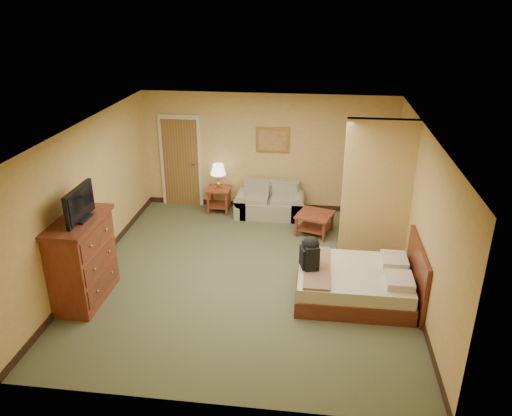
% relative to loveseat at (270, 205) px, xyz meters
% --- Properties ---
extents(floor, '(6.00, 6.00, 0.00)m').
position_rel_loveseat_xyz_m(floor, '(-0.11, -2.57, -0.25)').
color(floor, '#4D5537').
rests_on(floor, ground).
extents(ceiling, '(6.00, 6.00, 0.00)m').
position_rel_loveseat_xyz_m(ceiling, '(-0.11, -2.57, 2.35)').
color(ceiling, white).
rests_on(ceiling, back_wall).
extents(back_wall, '(5.50, 0.02, 2.60)m').
position_rel_loveseat_xyz_m(back_wall, '(-0.11, 0.43, 1.05)').
color(back_wall, tan).
rests_on(back_wall, floor).
extents(left_wall, '(0.02, 6.00, 2.60)m').
position_rel_loveseat_xyz_m(left_wall, '(-2.86, -2.57, 1.05)').
color(left_wall, tan).
rests_on(left_wall, floor).
extents(right_wall, '(0.02, 6.00, 2.60)m').
position_rel_loveseat_xyz_m(right_wall, '(2.64, -2.57, 1.05)').
color(right_wall, tan).
rests_on(right_wall, floor).
extents(partition, '(1.20, 0.15, 2.60)m').
position_rel_loveseat_xyz_m(partition, '(2.04, -1.64, 1.05)').
color(partition, tan).
rests_on(partition, floor).
extents(door, '(0.94, 0.16, 2.10)m').
position_rel_loveseat_xyz_m(door, '(-2.06, 0.40, 0.79)').
color(door, beige).
rests_on(door, floor).
extents(baseboard, '(5.50, 0.02, 0.12)m').
position_rel_loveseat_xyz_m(baseboard, '(-0.11, 0.42, -0.19)').
color(baseboard, black).
rests_on(baseboard, floor).
extents(loveseat, '(1.50, 0.70, 0.76)m').
position_rel_loveseat_xyz_m(loveseat, '(0.00, 0.00, 0.00)').
color(loveseat, gray).
rests_on(loveseat, floor).
extents(side_table, '(0.51, 0.51, 0.56)m').
position_rel_loveseat_xyz_m(side_table, '(-1.15, 0.08, 0.12)').
color(side_table, maroon).
rests_on(side_table, floor).
extents(table_lamp, '(0.33, 0.33, 0.55)m').
position_rel_loveseat_xyz_m(table_lamp, '(-1.15, 0.08, 0.73)').
color(table_lamp, '#BA9044').
rests_on(table_lamp, side_table).
extents(coffee_table, '(0.84, 0.84, 0.43)m').
position_rel_loveseat_xyz_m(coffee_table, '(0.99, -0.77, 0.06)').
color(coffee_table, maroon).
rests_on(coffee_table, floor).
extents(wall_picture, '(0.73, 0.04, 0.57)m').
position_rel_loveseat_xyz_m(wall_picture, '(0.00, 0.41, 1.35)').
color(wall_picture, '#B78E3F').
rests_on(wall_picture, back_wall).
extents(dresser, '(0.69, 1.31, 1.40)m').
position_rel_loveseat_xyz_m(dresser, '(-2.58, -3.61, 0.46)').
color(dresser, maroon).
rests_on(dresser, floor).
extents(tv, '(0.21, 0.83, 0.51)m').
position_rel_loveseat_xyz_m(tv, '(-2.48, -3.61, 1.39)').
color(tv, black).
rests_on(tv, dresser).
extents(bed, '(1.89, 1.53, 0.99)m').
position_rel_loveseat_xyz_m(bed, '(1.72, -3.03, 0.02)').
color(bed, '#552013').
rests_on(bed, floor).
extents(backpack, '(0.30, 0.37, 0.57)m').
position_rel_loveseat_xyz_m(backpack, '(0.94, -3.06, 0.54)').
color(backpack, black).
rests_on(backpack, bed).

